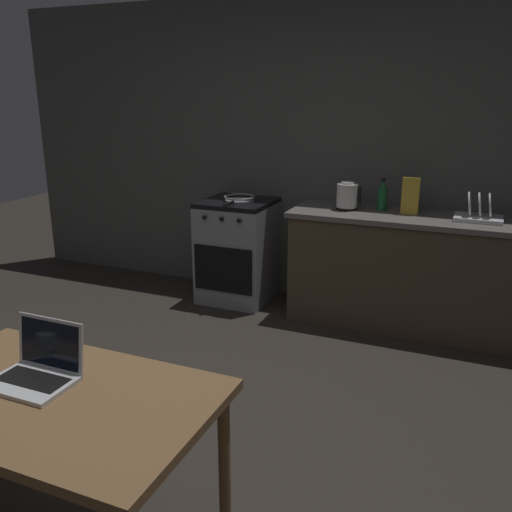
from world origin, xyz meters
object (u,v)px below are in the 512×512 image
Objects in this scene: laptop at (37,370)px; frying_pan at (239,198)px; bottle_b at (382,195)px; stove_oven at (238,250)px; dining_table at (53,412)px; dish_rack at (479,214)px; electric_kettle at (347,196)px; cereal_box at (410,196)px.

laptop is 0.72× the size of frying_pan.
stove_oven is at bearing -176.19° from bottle_b.
bottle_b reaches higher than stove_oven.
dish_rack is (1.39, 2.91, 0.29)m from dining_table.
dish_rack reaches higher than frying_pan.
electric_kettle is 0.49m from cereal_box.
laptop is 3.23m from dish_rack.
stove_oven is 1.37m from bottle_b.
dining_table is 2.79× the size of frying_pan.
dining_table is 3.24m from dish_rack.
electric_kettle is at bearing -177.66° from cereal_box.
laptop is 2.91m from electric_kettle.
frying_pan is at bearing -38.73° from stove_oven.
dish_rack is (0.50, -0.02, -0.10)m from cereal_box.
dish_rack is (1.93, 0.03, 0.02)m from frying_pan.
frying_pan is 1.93m from dish_rack.
dining_table is 2.96m from electric_kettle.
laptop is 1.43× the size of electric_kettle.
bottle_b is (0.27, 0.08, 0.01)m from electric_kettle.
stove_oven is 3.19× the size of cereal_box.
frying_pan is at bearing -178.09° from cereal_box.
dining_table is 0.18m from laptop.
stove_oven is at bearing 141.27° from frying_pan.
dining_table is 4.85× the size of bottle_b.
stove_oven is 2.97m from dining_table.
dish_rack is (1.50, 2.85, 0.17)m from laptop.
bottle_b is (1.24, 0.08, 0.58)m from stove_oven.
electric_kettle reaches higher than laptop.
frying_pan is at bearing -178.32° from electric_kettle.
stove_oven is 2.84× the size of laptop.
stove_oven is 2.91m from laptop.
frying_pan reaches higher than stove_oven.
laptop is 1.25× the size of bottle_b.
bottle_b is at bearing 69.27° from laptop.
electric_kettle is 0.78× the size of cereal_box.
frying_pan is 1.74× the size of bottle_b.
dining_table is 3.88× the size of laptop.
dining_table is (0.57, -2.91, 0.21)m from stove_oven.
electric_kettle is 0.95m from frying_pan.
bottle_b is at bearing 77.49° from dining_table.
bottle_b is (0.66, 2.99, 0.36)m from dining_table.
stove_oven is 2.05× the size of frying_pan.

